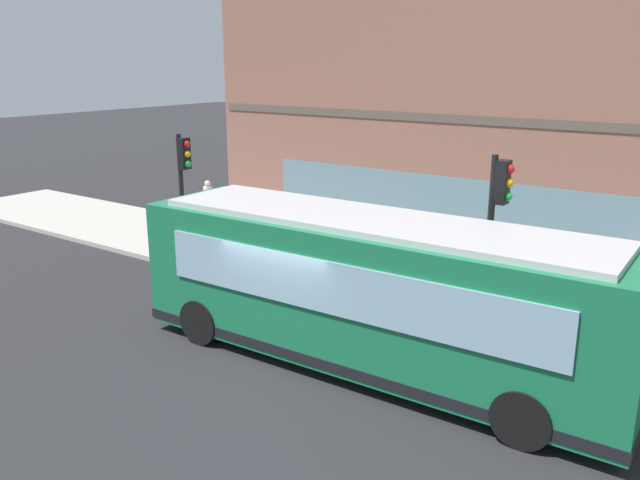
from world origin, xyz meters
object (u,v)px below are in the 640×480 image
object	(u,v)px
traffic_light_down_block	(184,174)
pedestrian_by_light_pole	(593,291)
city_bus_nearside	(372,293)
traffic_light_near_corner	(497,213)
pedestrian_near_building_entrance	(208,200)
newspaper_vending_box	(381,278)
fire_hydrant	(554,325)

from	to	relation	value
traffic_light_down_block	pedestrian_by_light_pole	xyz separation A→B (m)	(1.42, -11.17, -1.66)
city_bus_nearside	traffic_light_near_corner	xyz separation A→B (m)	(2.43, -1.52, 1.36)
pedestrian_near_building_entrance	newspaper_vending_box	bearing A→B (deg)	-106.39
pedestrian_by_light_pole	traffic_light_near_corner	bearing A→B (deg)	130.72
city_bus_nearside	newspaper_vending_box	distance (m)	3.84
traffic_light_down_block	pedestrian_by_light_pole	distance (m)	11.38
traffic_light_near_corner	pedestrian_by_light_pole	xyz separation A→B (m)	(1.50, -1.75, -1.80)
pedestrian_by_light_pole	fire_hydrant	bearing A→B (deg)	152.11
fire_hydrant	pedestrian_near_building_entrance	size ratio (longest dim) A/B	0.44
traffic_light_near_corner	fire_hydrant	distance (m)	2.76
city_bus_nearside	traffic_light_near_corner	distance (m)	3.17
fire_hydrant	traffic_light_near_corner	bearing A→B (deg)	113.91
traffic_light_down_block	newspaper_vending_box	size ratio (longest dim) A/B	4.19
fire_hydrant	pedestrian_near_building_entrance	bearing A→B (deg)	77.61
fire_hydrant	pedestrian_by_light_pole	distance (m)	1.24
traffic_light_near_corner	fire_hydrant	xyz separation A→B (m)	(0.55, -1.24, -2.40)
pedestrian_by_light_pole	city_bus_nearside	bearing A→B (deg)	140.31
newspaper_vending_box	pedestrian_near_building_entrance	bearing A→B (deg)	73.61
fire_hydrant	newspaper_vending_box	size ratio (longest dim) A/B	0.82
city_bus_nearside	pedestrian_by_light_pole	size ratio (longest dim) A/B	6.00
city_bus_nearside	fire_hydrant	distance (m)	4.19
traffic_light_near_corner	pedestrian_near_building_entrance	bearing A→B (deg)	73.87
pedestrian_near_building_entrance	fire_hydrant	bearing A→B (deg)	-102.39
city_bus_nearside	newspaper_vending_box	size ratio (longest dim) A/B	11.21
traffic_light_near_corner	traffic_light_down_block	xyz separation A→B (m)	(0.08, 9.42, -0.13)
newspaper_vending_box	city_bus_nearside	bearing A→B (deg)	-152.95
newspaper_vending_box	pedestrian_by_light_pole	bearing A→B (deg)	-82.88
city_bus_nearside	traffic_light_down_block	xyz separation A→B (m)	(2.51, 7.90, 1.23)
traffic_light_near_corner	pedestrian_near_building_entrance	xyz separation A→B (m)	(3.43, 11.85, -1.80)
traffic_light_down_block	fire_hydrant	bearing A→B (deg)	-87.47
pedestrian_by_light_pole	pedestrian_near_building_entrance	distance (m)	13.73
pedestrian_by_light_pole	pedestrian_near_building_entrance	size ratio (longest dim) A/B	1.00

